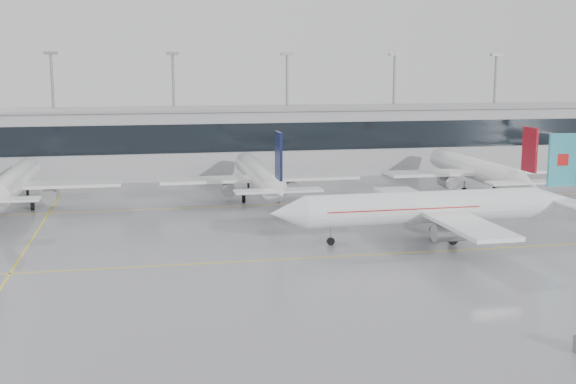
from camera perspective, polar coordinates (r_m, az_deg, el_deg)
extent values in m
plane|color=gray|center=(76.22, 1.77, -5.23)|extent=(320.00, 320.00, 0.00)
cube|color=gold|center=(76.22, 1.77, -5.22)|extent=(120.00, 0.25, 0.01)
cube|color=gold|center=(104.92, -1.93, -1.03)|extent=(120.00, 0.25, 0.01)
cube|color=gold|center=(89.89, -19.54, -3.46)|extent=(0.25, 60.00, 0.01)
cube|color=#A4A4A8|center=(135.42, -4.16, 3.98)|extent=(180.00, 15.00, 12.00)
cube|color=black|center=(127.82, -3.74, 4.31)|extent=(180.00, 0.20, 5.00)
cube|color=gray|center=(134.92, -4.19, 6.60)|extent=(182.00, 16.00, 0.40)
cylinder|color=gray|center=(140.89, -18.01, 5.79)|extent=(0.50, 0.50, 22.00)
cube|color=gray|center=(140.63, -18.26, 10.38)|extent=(2.40, 1.00, 0.60)
cylinder|color=gray|center=(140.06, -8.99, 6.13)|extent=(0.50, 0.50, 22.00)
cube|color=gray|center=(139.80, -9.11, 10.76)|extent=(2.40, 1.00, 0.60)
cylinder|color=gray|center=(142.66, -0.07, 6.32)|extent=(0.50, 0.50, 22.00)
cube|color=gray|center=(142.41, -0.08, 10.86)|extent=(2.40, 1.00, 0.60)
cylinder|color=gray|center=(148.51, 8.33, 6.35)|extent=(0.50, 0.50, 22.00)
cube|color=gray|center=(148.27, 8.44, 10.72)|extent=(2.40, 1.00, 0.60)
cylinder|color=gray|center=(157.25, 15.95, 6.27)|extent=(0.50, 0.50, 22.00)
cube|color=gray|center=(157.02, 16.15, 10.39)|extent=(2.40, 1.00, 0.60)
cylinder|color=white|center=(84.38, 10.71, -1.18)|extent=(28.25, 4.07, 3.70)
cone|color=white|center=(79.61, -0.05, -1.67)|extent=(4.05, 3.75, 3.70)
cone|color=white|center=(92.18, 20.45, -0.71)|extent=(5.65, 3.77, 3.70)
cube|color=white|center=(85.04, 11.63, -1.40)|extent=(5.40, 30.62, 0.45)
cube|color=white|center=(92.24, 20.56, -0.52)|extent=(2.96, 11.79, 0.25)
cube|color=teal|center=(91.67, 20.85, 2.38)|extent=(3.60, 0.40, 6.31)
cylinder|color=#939398|center=(80.87, 12.63, -3.11)|extent=(3.63, 2.15, 2.10)
cylinder|color=#939398|center=(89.47, 10.08, -1.78)|extent=(3.63, 2.15, 2.10)
cylinder|color=gray|center=(81.34, 3.40, -3.36)|extent=(0.20, 0.20, 1.62)
cylinder|color=black|center=(81.53, 3.39, -3.91)|extent=(0.90, 0.31, 0.90)
cylinder|color=gray|center=(83.58, 12.92, -3.16)|extent=(0.24, 0.24, 1.62)
cylinder|color=black|center=(83.76, 12.90, -3.70)|extent=(1.11, 0.46, 1.10)
cylinder|color=gray|center=(88.20, 11.50, -2.43)|extent=(0.24, 0.24, 1.62)
cylinder|color=black|center=(88.37, 11.49, -2.94)|extent=(1.11, 0.46, 1.10)
cube|color=#B70F0F|center=(91.66, 20.85, 2.41)|extent=(1.41, 0.47, 1.40)
cube|color=#B70F0F|center=(83.24, 8.80, -1.14)|extent=(18.05, 3.97, 0.12)
cylinder|color=white|center=(109.40, -20.79, 0.79)|extent=(3.59, 27.36, 3.59)
cone|color=white|center=(124.74, -19.64, 1.90)|extent=(3.59, 4.00, 3.59)
cube|color=white|center=(108.00, -20.90, 0.46)|extent=(29.64, 5.00, 0.45)
cylinder|color=#939398|center=(108.02, -18.30, -0.20)|extent=(2.10, 3.60, 2.10)
cylinder|color=gray|center=(120.21, -19.90, 0.37)|extent=(0.20, 0.20, 1.56)
cylinder|color=black|center=(120.33, -19.88, 0.00)|extent=(0.30, 0.90, 0.90)
cylinder|color=gray|center=(106.95, -19.55, -0.67)|extent=(0.24, 0.24, 1.56)
cylinder|color=black|center=(107.09, -19.53, -1.08)|extent=(0.45, 1.10, 1.10)
cylinder|color=white|center=(109.15, -2.37, 1.41)|extent=(3.59, 27.36, 3.59)
cone|color=white|center=(124.52, -3.49, 2.45)|extent=(3.59, 4.00, 3.59)
cone|color=white|center=(93.11, -0.79, -0.05)|extent=(3.59, 5.60, 3.59)
cube|color=white|center=(107.75, -2.24, 1.08)|extent=(29.64, 5.00, 0.45)
cube|color=white|center=(92.87, -0.76, 0.11)|extent=(11.40, 2.80, 0.25)
cube|color=#0F1538|center=(92.01, -0.75, 2.88)|extent=(0.35, 3.60, 6.12)
cylinder|color=#939398|center=(107.84, -4.80, 0.26)|extent=(2.10, 3.60, 2.10)
cylinder|color=#939398|center=(109.32, 0.21, 0.42)|extent=(2.10, 3.60, 2.10)
cylinder|color=gray|center=(119.98, -3.15, 0.93)|extent=(0.20, 0.20, 1.56)
cylinder|color=black|center=(120.11, -3.15, 0.56)|extent=(0.30, 0.90, 0.90)
cylinder|color=gray|center=(106.74, -3.53, -0.14)|extent=(0.24, 0.24, 1.56)
cylinder|color=black|center=(106.87, -3.52, -0.55)|extent=(0.45, 1.10, 1.10)
cylinder|color=gray|center=(107.55, -0.78, -0.04)|extent=(0.24, 0.24, 1.56)
cylinder|color=black|center=(107.68, -0.78, -0.45)|extent=(0.45, 1.10, 1.10)
cylinder|color=white|center=(119.62, 14.44, 1.85)|extent=(3.59, 27.36, 3.59)
cone|color=white|center=(133.79, 11.54, 2.78)|extent=(3.59, 4.00, 3.59)
cone|color=white|center=(105.19, 18.31, 0.59)|extent=(3.59, 5.60, 3.59)
cube|color=white|center=(118.34, 14.75, 1.56)|extent=(29.64, 5.00, 0.45)
cube|color=white|center=(104.97, 18.37, 0.74)|extent=(11.40, 2.80, 0.25)
cube|color=maroon|center=(104.22, 18.56, 3.19)|extent=(0.35, 3.60, 6.12)
cylinder|color=#939398|center=(117.00, 12.49, 0.81)|extent=(2.10, 3.60, 2.10)
cylinder|color=#939398|center=(121.17, 16.65, 0.94)|extent=(2.10, 3.60, 2.10)
cylinder|color=gray|center=(129.58, 12.36, 1.38)|extent=(0.20, 0.20, 1.56)
cylinder|color=black|center=(129.69, 12.34, 1.04)|extent=(0.30, 0.90, 0.90)
cylinder|color=gray|center=(116.64, 13.77, 0.45)|extent=(0.24, 0.24, 1.56)
cylinder|color=black|center=(116.77, 13.75, 0.07)|extent=(0.45, 1.10, 1.10)
cylinder|color=gray|center=(118.93, 16.04, 0.53)|extent=(0.24, 0.24, 1.56)
cylinder|color=black|center=(119.05, 16.02, 0.16)|extent=(0.45, 1.10, 1.10)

